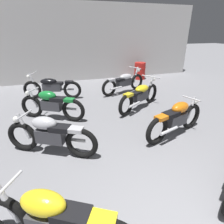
{
  "coord_description": "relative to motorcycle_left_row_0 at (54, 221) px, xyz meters",
  "views": [
    {
      "loc": [
        -1.3,
        -0.74,
        2.39
      ],
      "look_at": [
        0.0,
        3.22,
        0.55
      ],
      "focal_mm": 29.91,
      "sensor_mm": 36.0,
      "label": 1
    }
  ],
  "objects": [
    {
      "name": "motorcycle_left_row_0",
      "position": [
        0.0,
        0.0,
        0.0
      ],
      "size": [
        1.75,
        1.11,
        0.88
      ],
      "color": "black",
      "rests_on": "ground"
    },
    {
      "name": "motorcycle_left_row_1",
      "position": [
        0.0,
        1.94,
        0.0
      ],
      "size": [
        1.77,
        1.06,
        0.88
      ],
      "color": "black",
      "rests_on": "ground"
    },
    {
      "name": "oil_drum",
      "position": [
        4.6,
        7.31,
        -0.03
      ],
      "size": [
        0.59,
        0.59,
        0.85
      ],
      "color": "red",
      "rests_on": "ground"
    },
    {
      "name": "motorcycle_right_row_3",
      "position": [
        2.95,
        5.38,
        -0.01
      ],
      "size": [
        2.08,
        0.96,
        0.97
      ],
      "color": "black",
      "rests_on": "ground"
    },
    {
      "name": "motorcycle_right_row_1",
      "position": [
        2.88,
        1.79,
        0.0
      ],
      "size": [
        1.91,
        0.75,
        0.88
      ],
      "color": "black",
      "rests_on": "ground"
    },
    {
      "name": "back_wall",
      "position": [
        1.47,
        8.11,
        1.34
      ],
      "size": [
        12.78,
        0.24,
        3.6
      ],
      "primitive_type": "cube",
      "color": "#BCBAB7",
      "rests_on": "ground"
    },
    {
      "name": "motorcycle_left_row_2",
      "position": [
        0.08,
        3.68,
        0.0
      ],
      "size": [
        1.75,
        1.11,
        0.88
      ],
      "color": "black",
      "rests_on": "ground"
    },
    {
      "name": "motorcycle_left_row_3",
      "position": [
        0.13,
        5.55,
        -0.01
      ],
      "size": [
        2.09,
        0.92,
        0.97
      ],
      "color": "black",
      "rests_on": "ground"
    },
    {
      "name": "motorcycle_right_row_2",
      "position": [
        2.83,
        3.63,
        -0.01
      ],
      "size": [
        1.91,
        1.23,
        0.97
      ],
      "color": "black",
      "rests_on": "ground"
    }
  ]
}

